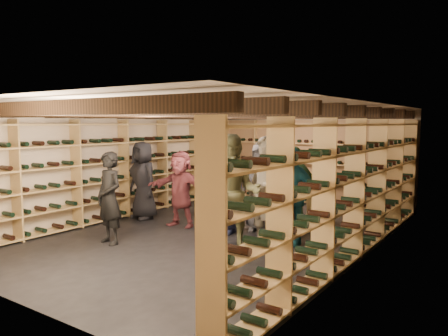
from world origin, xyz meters
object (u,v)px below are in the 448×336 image
at_px(crate_stack_left, 283,208).
at_px(person_5, 181,189).
at_px(person_7, 265,193).
at_px(person_1, 109,198).
at_px(person_6, 222,184).
at_px(crate_stack_right, 320,206).
at_px(person_9, 213,179).
at_px(crate_loose, 278,210).
at_px(person_4, 291,196).
at_px(person_2, 233,193).
at_px(person_10, 294,186).
at_px(person_0, 143,180).
at_px(person_8, 286,196).
at_px(person_12, 262,187).

relative_size(crate_stack_left, person_5, 0.44).
relative_size(person_5, person_7, 0.82).
xyz_separation_m(person_1, person_6, (1.15, 1.75, 0.13)).
distance_m(crate_stack_right, person_5, 2.96).
bearing_deg(person_9, person_7, -21.08).
relative_size(crate_loose, person_4, 0.30).
height_order(person_1, person_6, person_6).
distance_m(person_5, person_6, 0.98).
relative_size(person_4, person_5, 1.10).
relative_size(person_6, person_9, 1.15).
height_order(crate_stack_right, person_5, person_5).
xyz_separation_m(person_2, person_10, (0.07, 2.12, -0.14)).
relative_size(person_0, person_4, 1.00).
xyz_separation_m(person_7, person_10, (-0.29, 1.70, -0.13)).
bearing_deg(person_4, person_5, -177.40).
xyz_separation_m(person_6, person_8, (1.11, 0.48, -0.18)).
relative_size(crate_stack_left, person_10, 0.42).
height_order(crate_stack_right, crate_loose, crate_stack_right).
distance_m(crate_stack_right, person_10, 0.86).
bearing_deg(crate_loose, person_12, -73.27).
height_order(crate_loose, person_5, person_5).
bearing_deg(crate_stack_right, person_9, -163.96).
bearing_deg(person_5, crate_loose, 60.61).
bearing_deg(crate_loose, person_5, -114.74).
height_order(person_0, person_9, person_0).
distance_m(person_1, person_4, 3.13).
bearing_deg(person_0, person_1, -49.46).
xyz_separation_m(crate_stack_left, person_10, (0.24, 0.00, 0.47)).
height_order(crate_loose, person_2, person_2).
height_order(crate_stack_left, person_5, person_5).
relative_size(person_0, person_6, 0.90).
bearing_deg(person_4, person_6, -178.94).
bearing_deg(crate_stack_left, person_1, -121.30).
bearing_deg(person_10, person_7, -81.24).
distance_m(crate_stack_left, person_10, 0.53).
xyz_separation_m(person_2, person_4, (0.59, 0.92, -0.11)).
bearing_deg(person_9, person_0, -113.80).
distance_m(person_6, person_8, 1.22).
bearing_deg(person_8, crate_stack_right, 89.00).
height_order(person_4, person_10, person_4).
distance_m(person_5, person_8, 2.15).
xyz_separation_m(crate_stack_left, person_5, (-1.62, -1.31, 0.43)).
bearing_deg(crate_stack_left, person_9, 180.00).
xyz_separation_m(crate_loose, person_12, (0.49, -1.63, 0.77)).
height_order(person_1, person_12, person_12).
height_order(crate_loose, person_8, person_8).
height_order(person_5, person_6, person_6).
bearing_deg(crate_stack_right, person_8, -93.51).
distance_m(person_9, person_10, 2.01).
distance_m(person_4, person_12, 0.99).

